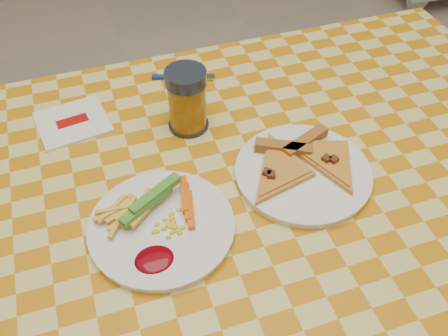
{
  "coord_description": "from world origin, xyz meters",
  "views": [
    {
      "loc": [
        -0.19,
        -0.5,
        1.38
      ],
      "look_at": [
        -0.01,
        0.05,
        0.78
      ],
      "focal_mm": 40.0,
      "sensor_mm": 36.0,
      "label": 1
    }
  ],
  "objects_px": {
    "plate_right": "(303,174)",
    "drink_glass": "(187,100)",
    "plate_left": "(162,228)",
    "table": "(239,223)"
  },
  "relations": [
    {
      "from": "plate_right",
      "to": "drink_glass",
      "type": "height_order",
      "value": "drink_glass"
    },
    {
      "from": "plate_left",
      "to": "plate_right",
      "type": "height_order",
      "value": "same"
    },
    {
      "from": "table",
      "to": "plate_right",
      "type": "xyz_separation_m",
      "value": [
        0.12,
        0.01,
        0.08
      ]
    },
    {
      "from": "table",
      "to": "plate_right",
      "type": "relative_size",
      "value": 5.64
    },
    {
      "from": "table",
      "to": "plate_left",
      "type": "height_order",
      "value": "plate_left"
    },
    {
      "from": "plate_left",
      "to": "drink_glass",
      "type": "xyz_separation_m",
      "value": [
        0.11,
        0.22,
        0.05
      ]
    },
    {
      "from": "plate_left",
      "to": "drink_glass",
      "type": "distance_m",
      "value": 0.25
    },
    {
      "from": "table",
      "to": "plate_right",
      "type": "distance_m",
      "value": 0.14
    },
    {
      "from": "table",
      "to": "plate_left",
      "type": "bearing_deg",
      "value": -169.0
    },
    {
      "from": "plate_left",
      "to": "plate_right",
      "type": "bearing_deg",
      "value": 8.0
    }
  ]
}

